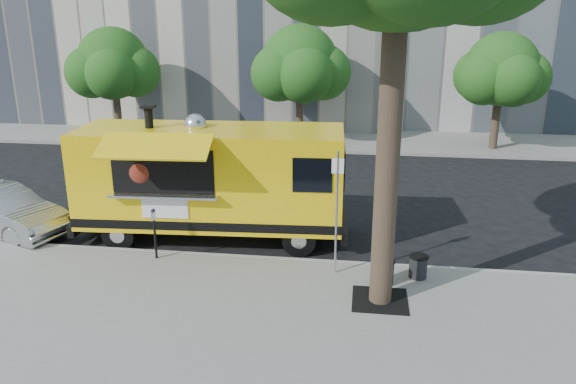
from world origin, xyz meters
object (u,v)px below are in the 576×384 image
(far_tree_b, at_px, (300,64))
(sign_post, at_px, (337,206))
(trash_bin_right, at_px, (384,271))
(far_tree_a, at_px, (113,63))
(far_tree_c, at_px, (501,69))
(sedan, at_px, (2,211))
(food_truck, at_px, (210,179))
(trash_bin_left, at_px, (418,266))
(parking_meter, at_px, (154,228))

(far_tree_b, relative_size, sign_post, 1.83)
(far_tree_b, xyz_separation_m, trash_bin_right, (3.70, -14.67, -3.38))
(far_tree_b, bearing_deg, trash_bin_right, -75.85)
(trash_bin_right, bearing_deg, far_tree_a, 131.66)
(far_tree_b, xyz_separation_m, far_tree_c, (9.00, -0.30, -0.12))
(far_tree_b, height_order, sign_post, far_tree_b)
(sedan, height_order, trash_bin_right, sedan)
(far_tree_a, height_order, sedan, far_tree_a)
(sign_post, bearing_deg, far_tree_a, 129.83)
(food_truck, height_order, sedan, food_truck)
(far_tree_a, height_order, trash_bin_left, far_tree_a)
(parking_meter, bearing_deg, far_tree_a, 117.15)
(parking_meter, xyz_separation_m, trash_bin_left, (6.50, -0.20, -0.54))
(far_tree_b, relative_size, sedan, 1.32)
(far_tree_c, relative_size, parking_meter, 3.90)
(far_tree_a, relative_size, food_truck, 0.70)
(far_tree_a, height_order, far_tree_c, far_tree_a)
(sign_post, bearing_deg, far_tree_c, 65.19)
(parking_meter, distance_m, food_truck, 2.23)
(far_tree_b, bearing_deg, far_tree_c, -1.91)
(far_tree_c, relative_size, sign_post, 1.74)
(far_tree_b, distance_m, food_truck, 12.41)
(sign_post, height_order, food_truck, food_truck)
(parking_meter, bearing_deg, food_truck, 62.51)
(far_tree_a, xyz_separation_m, sign_post, (11.55, -13.85, -1.93))
(far_tree_c, relative_size, trash_bin_right, 9.12)
(sedan, bearing_deg, parking_meter, -85.90)
(sign_post, distance_m, parking_meter, 4.64)
(far_tree_a, bearing_deg, sign_post, -50.17)
(far_tree_a, bearing_deg, trash_bin_left, -45.72)
(parking_meter, bearing_deg, far_tree_c, 51.34)
(parking_meter, bearing_deg, sedan, 165.12)
(far_tree_a, bearing_deg, food_truck, -55.95)
(sign_post, distance_m, sedan, 9.83)
(far_tree_b, distance_m, trash_bin_left, 15.32)
(far_tree_a, xyz_separation_m, sedan, (1.92, -12.30, -3.09))
(far_tree_c, bearing_deg, trash_bin_left, -107.88)
(parking_meter, height_order, trash_bin_right, parking_meter)
(sign_post, bearing_deg, far_tree_b, 100.15)
(parking_meter, xyz_separation_m, sedan, (-5.08, 1.35, -0.30))
(parking_meter, relative_size, sedan, 0.32)
(far_tree_b, bearing_deg, far_tree_a, -177.46)
(parking_meter, xyz_separation_m, food_truck, (0.97, 1.86, 0.77))
(food_truck, bearing_deg, sign_post, -33.19)
(far_tree_b, relative_size, trash_bin_left, 10.02)
(far_tree_c, bearing_deg, food_truck, -130.15)
(trash_bin_left, bearing_deg, far_tree_a, 134.28)
(far_tree_b, distance_m, sign_post, 14.61)
(sedan, distance_m, trash_bin_right, 10.96)
(far_tree_b, distance_m, sedan, 14.88)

